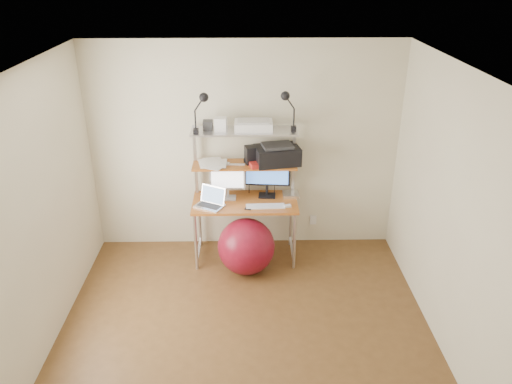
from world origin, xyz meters
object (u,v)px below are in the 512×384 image
laptop (211,202)px  printer (277,154)px  monitor_silver (227,179)px  exercise_ball (246,246)px  monitor_black (267,174)px

laptop → printer: bearing=46.0°
laptop → monitor_silver: bearing=75.3°
laptop → exercise_ball: 0.64m
laptop → printer: size_ratio=0.72×
monitor_black → exercise_ball: bearing=-113.1°
monitor_black → printer: (0.11, -0.01, 0.25)m
monitor_silver → exercise_ball: bearing=-61.3°
printer → monitor_black: bearing=162.4°
monitor_black → monitor_silver: bearing=-168.1°
monitor_silver → printer: size_ratio=0.84×
laptop → exercise_ball: size_ratio=0.60×
monitor_silver → monitor_black: monitor_black is taller
monitor_black → printer: 0.27m
monitor_black → exercise_ball: monitor_black is taller
monitor_silver → printer: printer is taller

